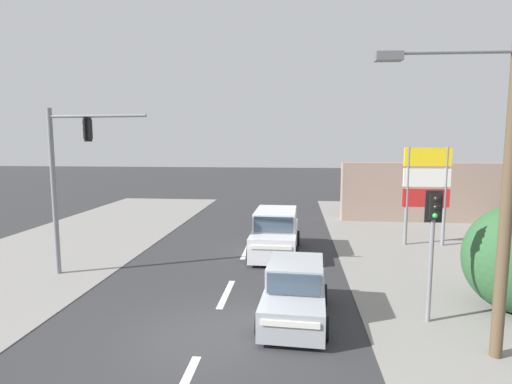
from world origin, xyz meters
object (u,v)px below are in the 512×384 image
(utility_pole_foreground_right, at_px, (505,134))
(hatchback_oncoming_mid, at_px, (295,293))
(traffic_signal_mast, at_px, (66,170))
(shopping_plaza_sign, at_px, (427,182))
(suv_receding_far, at_px, (275,233))
(pedestal_signal_right_kerb, at_px, (432,234))

(utility_pole_foreground_right, distance_m, hatchback_oncoming_mid, 6.31)
(traffic_signal_mast, distance_m, hatchback_oncoming_mid, 9.14)
(shopping_plaza_sign, bearing_deg, suv_receding_far, -163.38)
(utility_pole_foreground_right, height_order, shopping_plaza_sign, utility_pole_foreground_right)
(utility_pole_foreground_right, height_order, suv_receding_far, utility_pole_foreground_right)
(suv_receding_far, bearing_deg, utility_pole_foreground_right, -57.06)
(pedestal_signal_right_kerb, relative_size, suv_receding_far, 0.78)
(traffic_signal_mast, bearing_deg, hatchback_oncoming_mid, -19.10)
(utility_pole_foreground_right, distance_m, shopping_plaza_sign, 10.42)
(utility_pole_foreground_right, xyz_separation_m, shopping_plaza_sign, (1.65, 10.10, -1.99))
(traffic_signal_mast, bearing_deg, suv_receding_far, 26.40)
(utility_pole_foreground_right, distance_m, suv_receding_far, 10.43)
(shopping_plaza_sign, distance_m, hatchback_oncoming_mid, 10.62)
(utility_pole_foreground_right, relative_size, shopping_plaza_sign, 2.01)
(hatchback_oncoming_mid, relative_size, suv_receding_far, 0.81)
(traffic_signal_mast, xyz_separation_m, hatchback_oncoming_mid, (8.12, -2.81, -3.13))
(suv_receding_far, bearing_deg, shopping_plaza_sign, 16.62)
(suv_receding_far, bearing_deg, hatchback_oncoming_mid, -82.29)
(suv_receding_far, bearing_deg, pedestal_signal_right_kerb, -55.20)
(utility_pole_foreground_right, height_order, hatchback_oncoming_mid, utility_pole_foreground_right)
(utility_pole_foreground_right, bearing_deg, hatchback_oncoming_mid, 159.31)
(utility_pole_foreground_right, relative_size, hatchback_oncoming_mid, 2.48)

